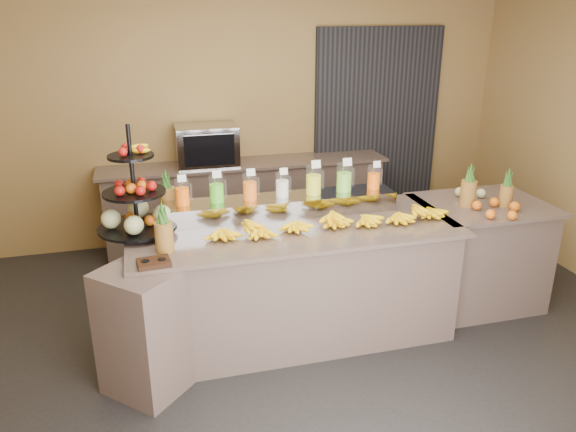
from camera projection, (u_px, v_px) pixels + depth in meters
name	position (u px, v px, depth m)	size (l,w,h in m)	color
ground	(304.00, 352.00, 4.32)	(6.00, 6.00, 0.00)	black
room_envelope	(301.00, 91.00, 4.42)	(6.04, 5.02, 2.82)	olive
buffet_counter	(281.00, 285.00, 4.36)	(2.75, 1.25, 0.93)	gray
right_counter	(477.00, 253.00, 4.93)	(1.08, 0.88, 0.93)	gray
back_ledge	(246.00, 203.00, 6.19)	(3.10, 0.55, 0.93)	gray
pitcher_tray	(282.00, 206.00, 4.49)	(1.85, 0.30, 0.15)	gray
juice_pitcher_orange_a	(182.00, 194.00, 4.24)	(0.11, 0.11, 0.26)	silver
juice_pitcher_green	(217.00, 191.00, 4.30)	(0.12, 0.12, 0.28)	silver
juice_pitcher_orange_b	(250.00, 188.00, 4.37)	(0.11, 0.12, 0.27)	silver
juice_pitcher_milk	(282.00, 186.00, 4.43)	(0.11, 0.11, 0.26)	silver
juice_pitcher_lemon	(314.00, 182.00, 4.49)	(0.13, 0.13, 0.31)	silver
juice_pitcher_lime	(344.00, 179.00, 4.55)	(0.13, 0.13, 0.31)	silver
juice_pitcher_orange_c	(374.00, 179.00, 4.62)	(0.11, 0.11, 0.26)	silver
banana_heap	(333.00, 219.00, 4.24)	(1.88, 0.17, 0.16)	yellow
fruit_stand	(141.00, 206.00, 4.08)	(0.61, 0.61, 0.81)	black
condiment_caddy	(154.00, 263.00, 3.63)	(0.21, 0.16, 0.03)	black
pineapple_left_a	(164.00, 233.00, 3.78)	(0.13, 0.13, 0.37)	brown
pineapple_left_b	(167.00, 199.00, 4.43)	(0.13, 0.13, 0.40)	brown
right_fruit_pile	(491.00, 202.00, 4.59)	(0.41, 0.40, 0.22)	brown
oven_warmer	(207.00, 145.00, 5.86)	(0.63, 0.44, 0.42)	gray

